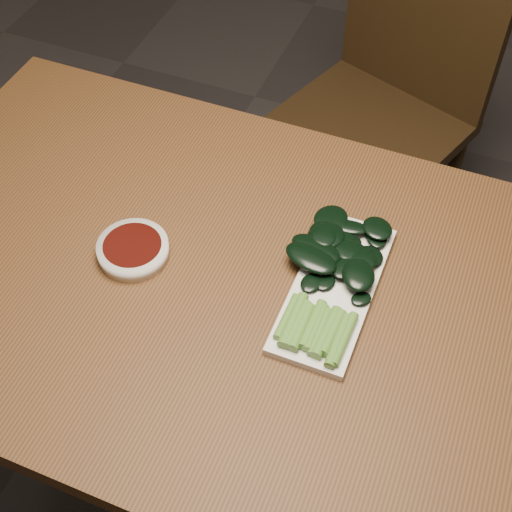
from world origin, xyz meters
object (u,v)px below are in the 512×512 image
object	(u,v)px
table	(262,314)
serving_plate	(334,289)
gai_lan	(332,272)
sauce_bowl	(133,250)
chair_far	(384,101)

from	to	relation	value
table	serving_plate	xyz separation A→B (m)	(0.11, 0.04, 0.08)
gai_lan	sauce_bowl	bearing A→B (deg)	-167.54
table	chair_far	bearing A→B (deg)	90.10
chair_far	sauce_bowl	distance (m)	0.96
table	serving_plate	bearing A→B (deg)	20.03
table	gai_lan	bearing A→B (deg)	30.28
table	serving_plate	world-z (taller)	serving_plate
table	chair_far	size ratio (longest dim) A/B	1.57
sauce_bowl	serving_plate	size ratio (longest dim) A/B	0.39
sauce_bowl	table	bearing A→B (deg)	3.62
serving_plate	gai_lan	size ratio (longest dim) A/B	0.98
chair_far	serving_plate	size ratio (longest dim) A/B	2.90
serving_plate	gai_lan	bearing A→B (deg)	120.26
chair_far	sauce_bowl	world-z (taller)	chair_far
chair_far	table	bearing A→B (deg)	-70.09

